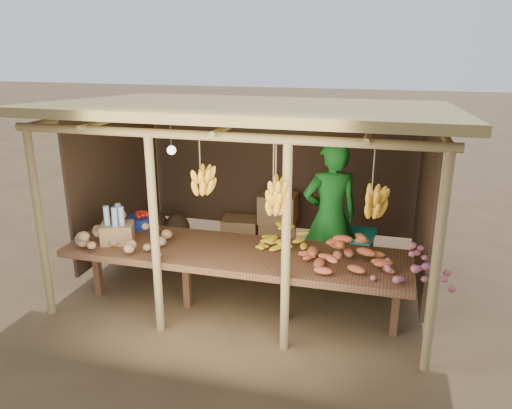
# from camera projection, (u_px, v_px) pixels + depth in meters

# --- Properties ---
(ground) EXTENTS (60.00, 60.00, 0.00)m
(ground) POSITION_uv_depth(u_px,v_px,m) (256.00, 278.00, 6.77)
(ground) COLOR brown
(ground) RESTS_ON ground
(stall_structure) EXTENTS (4.70, 3.50, 2.43)m
(stall_structure) POSITION_uv_depth(u_px,v_px,m) (262.00, 139.00, 6.13)
(stall_structure) COLOR #987E4E
(stall_structure) RESTS_ON ground
(counter) EXTENTS (3.90, 1.05, 0.80)m
(counter) POSITION_uv_depth(u_px,v_px,m) (235.00, 255.00, 5.67)
(counter) COLOR brown
(counter) RESTS_ON ground
(potato_heap) EXTENTS (1.12, 0.69, 0.37)m
(potato_heap) POSITION_uv_depth(u_px,v_px,m) (123.00, 229.00, 5.77)
(potato_heap) COLOR #9C7550
(potato_heap) RESTS_ON counter
(sweet_potato_heap) EXTENTS (1.07, 0.78, 0.36)m
(sweet_potato_heap) POSITION_uv_depth(u_px,v_px,m) (351.00, 252.00, 5.16)
(sweet_potato_heap) COLOR #C05731
(sweet_potato_heap) RESTS_ON counter
(onion_heap) EXTENTS (0.87, 0.65, 0.35)m
(onion_heap) POSITION_uv_depth(u_px,v_px,m) (411.00, 262.00, 4.92)
(onion_heap) COLOR #AC5364
(onion_heap) RESTS_ON counter
(banana_pile) EXTENTS (0.60, 0.43, 0.34)m
(banana_pile) POSITION_uv_depth(u_px,v_px,m) (287.00, 232.00, 5.71)
(banana_pile) COLOR yellow
(banana_pile) RESTS_ON counter
(tomato_basin) EXTENTS (0.37, 0.37, 0.19)m
(tomato_basin) POSITION_uv_depth(u_px,v_px,m) (142.00, 220.00, 6.37)
(tomato_basin) COLOR navy
(tomato_basin) RESTS_ON counter
(bottle_box) EXTENTS (0.44, 0.40, 0.46)m
(bottle_box) POSITION_uv_depth(u_px,v_px,m) (117.00, 228.00, 5.83)
(bottle_box) COLOR #9C7046
(bottle_box) RESTS_ON counter
(vendor) EXTENTS (0.83, 0.70, 1.93)m
(vendor) POSITION_uv_depth(u_px,v_px,m) (330.00, 217.00, 6.25)
(vendor) COLOR #186E1F
(vendor) RESTS_ON ground
(tarp_crate) EXTENTS (0.79, 0.70, 0.85)m
(tarp_crate) POSITION_uv_depth(u_px,v_px,m) (345.00, 253.00, 6.69)
(tarp_crate) COLOR brown
(tarp_crate) RESTS_ON ground
(carton_stack) EXTENTS (1.17, 0.48, 0.87)m
(carton_stack) POSITION_uv_depth(u_px,v_px,m) (265.00, 225.00, 7.63)
(carton_stack) COLOR #9C7046
(carton_stack) RESTS_ON ground
(burlap_sacks) EXTENTS (0.78, 0.41, 0.55)m
(burlap_sacks) POSITION_uv_depth(u_px,v_px,m) (166.00, 226.00, 8.01)
(burlap_sacks) COLOR #483221
(burlap_sacks) RESTS_ON ground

